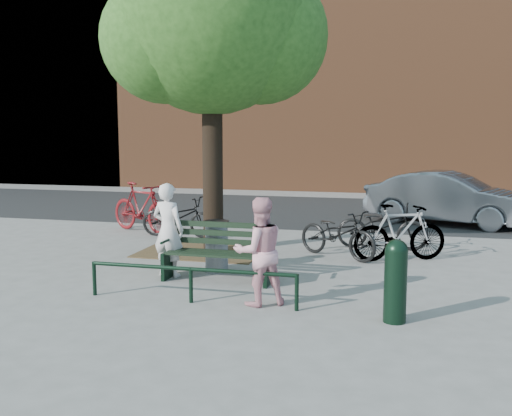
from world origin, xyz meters
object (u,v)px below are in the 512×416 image
(park_bench, at_px, (219,251))
(bicycle_c, at_px, (338,234))
(bollard, at_px, (396,278))
(person_right, at_px, (259,251))
(litter_bin, at_px, (217,246))
(person_left, at_px, (168,230))
(parked_car, at_px, (449,198))

(park_bench, xyz_separation_m, bicycle_c, (1.68, 2.12, -0.02))
(bollard, relative_size, bicycle_c, 0.60)
(person_right, height_order, litter_bin, person_right)
(park_bench, distance_m, person_left, 0.95)
(person_left, xyz_separation_m, person_right, (1.85, -1.20, -0.02))
(park_bench, relative_size, litter_bin, 1.98)
(bicycle_c, bearing_deg, litter_bin, 162.06)
(litter_bin, relative_size, parked_car, 0.21)
(person_left, height_order, parked_car, person_left)
(litter_bin, bearing_deg, person_right, -54.93)
(person_left, relative_size, litter_bin, 1.76)
(bicycle_c, bearing_deg, person_left, 160.25)
(bollard, distance_m, litter_bin, 3.56)
(person_left, height_order, bollard, person_left)
(litter_bin, distance_m, parked_car, 7.54)
(bollard, height_order, bicycle_c, bollard)
(bicycle_c, distance_m, parked_car, 5.20)
(litter_bin, distance_m, bicycle_c, 2.47)
(bollard, bearing_deg, person_right, 170.79)
(person_right, relative_size, bicycle_c, 0.85)
(park_bench, bearing_deg, litter_bin, 111.80)
(person_left, bearing_deg, park_bench, -172.77)
(person_left, bearing_deg, bollard, 169.60)
(park_bench, height_order, parked_car, parked_car)
(park_bench, xyz_separation_m, person_right, (0.95, -1.13, 0.27))
(person_left, bearing_deg, bicycle_c, -129.75)
(person_right, height_order, bicycle_c, person_right)
(bicycle_c, relative_size, parked_car, 0.43)
(bollard, bearing_deg, litter_bin, 146.89)
(person_left, relative_size, bollard, 1.46)
(park_bench, bearing_deg, parked_car, 59.21)
(park_bench, xyz_separation_m, parked_car, (4.03, 6.76, 0.20))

